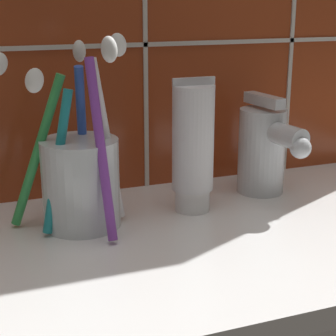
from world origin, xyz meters
TOP-DOWN VIEW (x-y plane):
  - sink_counter at (0.00, 0.00)cm, footprint 76.30×31.62cm
  - toothbrush_cup at (-8.02, 6.00)cm, footprint 13.18×12.52cm
  - toothpaste_tube at (3.92, 6.04)cm, footprint 4.55×4.34cm
  - sink_faucet at (13.76, 8.16)cm, footprint 5.37×10.80cm

SIDE VIEW (x-z plane):
  - sink_counter at x=0.00cm, z-range 0.00..2.00cm
  - toothbrush_cup at x=-8.02cm, z-range -2.23..16.75cm
  - sink_faucet at x=13.76cm, z-range 1.75..13.11cm
  - toothpaste_tube at x=3.92cm, z-range 1.92..16.07cm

